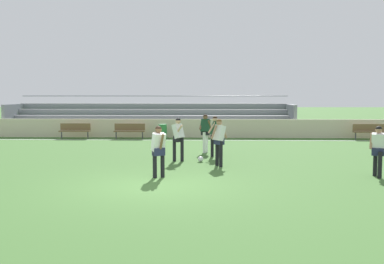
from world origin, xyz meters
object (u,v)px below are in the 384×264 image
Objects in this scene: bench_centre_sideline at (130,130)px; player_dark_dropping_back at (205,130)px; player_white_deep_cover at (159,147)px; trash_bin at (163,131)px; player_white_overlapping at (378,147)px; bleacher_stand at (151,117)px; player_white_on_ball at (178,136)px; bench_near_wall_gap at (369,130)px; soccer_ball at (201,159)px; bench_far_right at (75,129)px; player_white_trailing_run at (219,138)px; player_dark_wide_left at (215,133)px.

bench_centre_sideline is 7.48m from player_dark_dropping_back.
player_white_deep_cover is at bearing -75.65° from bench_centre_sideline.
trash_bin is 0.53× the size of player_white_overlapping.
bleacher_stand reaches higher than player_white_on_ball.
bench_near_wall_gap is 8.18× the size of soccer_ball.
player_white_deep_cover is at bearing -132.26° from bench_near_wall_gap.
player_white_deep_cover is at bearing -177.31° from player_white_overlapping.
bench_far_right is at bearing 180.00° from bench_centre_sideline.
player_white_overlapping is at bearing -41.41° from bench_far_right.
bench_near_wall_gap is at bearing -15.67° from bleacher_stand.
bench_far_right is at bearing 180.00° from bench_near_wall_gap.
player_white_deep_cover is (1.11, -12.09, 0.53)m from trash_bin.
player_white_overlapping is (9.92, -11.61, 0.41)m from bench_centre_sideline.
soccer_ball is at bearing 124.95° from player_white_trailing_run.
player_dark_dropping_back is 7.82× the size of soccer_ball.
player_white_on_ball is at bearing 154.92° from player_white_overlapping.
player_dark_dropping_back is (-0.51, 3.72, -0.00)m from player_white_trailing_run.
player_white_trailing_run reaches higher than bench_centre_sideline.
bench_near_wall_gap is at bearing 39.37° from player_white_on_ball.
player_dark_dropping_back is at bearing 105.89° from player_dark_wide_left.
player_dark_dropping_back is at bearing 86.43° from soccer_ball.
bench_near_wall_gap is 1.11× the size of player_white_deep_cover.
player_white_on_ball is at bearing -111.76° from player_dark_dropping_back.
player_dark_dropping_back is (1.04, 2.61, 0.02)m from player_white_on_ball.
player_white_trailing_run is at bearing -72.76° from trash_bin.
player_white_trailing_run is at bearing -55.05° from soccer_ball.
player_white_deep_cover reaches higher than bench_far_right.
player_white_deep_cover is at bearing -62.20° from bench_far_right.
trash_bin is 9.18m from soccer_ball.
bench_near_wall_gap is 11.95m from trash_bin.
bench_centre_sideline is at bearing -101.98° from bleacher_stand.
bleacher_stand is 12.91m from soccer_ball.
player_dark_wide_left reaches higher than bench_near_wall_gap.
player_white_trailing_run is at bearing -72.50° from bleacher_stand.
player_white_deep_cover is at bearing -84.74° from trash_bin.
bleacher_stand reaches higher than soccer_ball.
player_white_deep_cover is 0.94× the size of player_dark_dropping_back.
player_white_trailing_run is at bearing -132.58° from bench_near_wall_gap.
trash_bin is at bearing 179.22° from bench_near_wall_gap.
player_white_deep_cover is at bearing -81.72° from bleacher_stand.
player_dark_dropping_back is 2.90m from soccer_ball.
bench_far_right is 1.05× the size of player_dark_dropping_back.
player_white_trailing_run is 1.51m from soccer_ball.
player_white_overlapping is at bearing -27.35° from soccer_ball.
soccer_ball is at bearing -49.07° from bench_far_right.
trash_bin is 0.50× the size of player_white_trailing_run.
player_white_trailing_run reaches higher than bench_far_right.
player_white_on_ball is 3.38m from player_white_deep_cover.
trash_bin is (5.17, 0.16, -0.12)m from bench_far_right.
bench_far_right is 13.49m from player_white_deep_cover.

